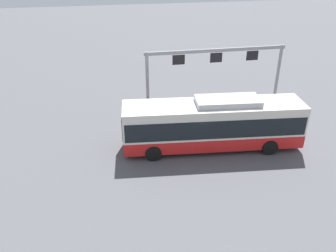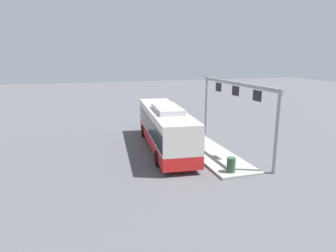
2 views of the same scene
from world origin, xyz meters
name	(u,v)px [view 1 (image 1 of 2)]	position (x,y,z in m)	size (l,w,h in m)	color
ground_plane	(211,147)	(0.00, 0.00, 0.00)	(120.00, 120.00, 0.00)	#56565B
platform_curb	(224,124)	(-1.84, -2.84, 0.08)	(10.00, 2.80, 0.16)	#9E9E99
bus_main	(213,123)	(-0.01, 0.00, 1.81)	(11.59, 3.57, 3.46)	red
person_boarding	(143,124)	(4.23, -2.35, 0.89)	(0.36, 0.53, 1.67)	black
person_waiting_near	(160,117)	(2.95, -2.98, 1.05)	(0.54, 0.60, 1.67)	black
person_waiting_mid	(183,119)	(1.39, -2.32, 1.05)	(0.50, 0.60, 1.67)	#476B4C
platform_sign_gantry	(216,67)	(-1.63, -4.95, 3.82)	(10.64, 0.24, 5.20)	gray
trash_bin	(282,115)	(-6.13, -2.36, 0.61)	(0.52, 0.52, 0.90)	#2D5133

